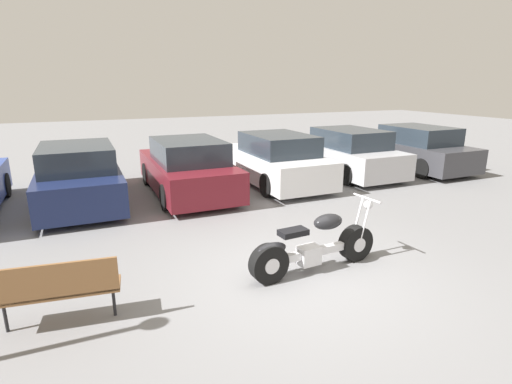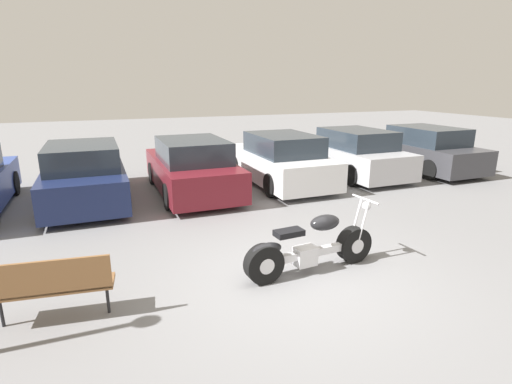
{
  "view_description": "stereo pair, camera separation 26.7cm",
  "coord_description": "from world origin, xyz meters",
  "px_view_note": "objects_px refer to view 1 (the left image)",
  "views": [
    {
      "loc": [
        -2.95,
        -4.84,
        2.91
      ],
      "look_at": [
        0.08,
        2.04,
        0.85
      ],
      "focal_mm": 28.0,
      "sensor_mm": 36.0,
      "label": 1
    },
    {
      "loc": [
        -2.71,
        -4.95,
        2.91
      ],
      "look_at": [
        0.08,
        2.04,
        0.85
      ],
      "focal_mm": 28.0,
      "sensor_mm": 36.0,
      "label": 2
    }
  ],
  "objects_px": {
    "parked_car_navy": "(79,176)",
    "park_bench": "(57,287)",
    "parked_car_white": "(275,160)",
    "parked_car_dark_grey": "(413,149)",
    "parked_car_silver": "(346,153)",
    "parked_car_maroon": "(187,168)",
    "motorcycle": "(313,247)"
  },
  "relations": [
    {
      "from": "park_bench",
      "to": "parked_car_maroon",
      "type": "bearing_deg",
      "value": 61.18
    },
    {
      "from": "motorcycle",
      "to": "parked_car_maroon",
      "type": "height_order",
      "value": "parked_car_maroon"
    },
    {
      "from": "parked_car_maroon",
      "to": "parked_car_dark_grey",
      "type": "relative_size",
      "value": 1.0
    },
    {
      "from": "parked_car_navy",
      "to": "park_bench",
      "type": "bearing_deg",
      "value": -93.28
    },
    {
      "from": "motorcycle",
      "to": "parked_car_silver",
      "type": "height_order",
      "value": "parked_car_silver"
    },
    {
      "from": "parked_car_navy",
      "to": "parked_car_white",
      "type": "relative_size",
      "value": 1.0
    },
    {
      "from": "parked_car_maroon",
      "to": "parked_car_white",
      "type": "height_order",
      "value": "same"
    },
    {
      "from": "park_bench",
      "to": "parked_car_silver",
      "type": "bearing_deg",
      "value": 34.47
    },
    {
      "from": "parked_car_white",
      "to": "parked_car_dark_grey",
      "type": "height_order",
      "value": "same"
    },
    {
      "from": "parked_car_white",
      "to": "parked_car_maroon",
      "type": "bearing_deg",
      "value": -178.04
    },
    {
      "from": "parked_car_navy",
      "to": "parked_car_silver",
      "type": "relative_size",
      "value": 1.0
    },
    {
      "from": "motorcycle",
      "to": "parked_car_dark_grey",
      "type": "bearing_deg",
      "value": 36.26
    },
    {
      "from": "parked_car_maroon",
      "to": "parked_car_dark_grey",
      "type": "height_order",
      "value": "same"
    },
    {
      "from": "parked_car_navy",
      "to": "park_bench",
      "type": "height_order",
      "value": "parked_car_navy"
    },
    {
      "from": "parked_car_navy",
      "to": "parked_car_dark_grey",
      "type": "height_order",
      "value": "same"
    },
    {
      "from": "parked_car_maroon",
      "to": "parked_car_navy",
      "type": "bearing_deg",
      "value": 176.69
    },
    {
      "from": "motorcycle",
      "to": "parked_car_maroon",
      "type": "distance_m",
      "value": 5.43
    },
    {
      "from": "motorcycle",
      "to": "parked_car_white",
      "type": "relative_size",
      "value": 0.52
    },
    {
      "from": "parked_car_silver",
      "to": "park_bench",
      "type": "xyz_separation_m",
      "value": [
        -8.36,
        -5.74,
        -0.14
      ]
    },
    {
      "from": "parked_car_dark_grey",
      "to": "park_bench",
      "type": "xyz_separation_m",
      "value": [
        -11.04,
        -5.5,
        -0.14
      ]
    },
    {
      "from": "parked_car_navy",
      "to": "parked_car_maroon",
      "type": "xyz_separation_m",
      "value": [
        2.68,
        -0.16,
        0.0
      ]
    },
    {
      "from": "parked_car_navy",
      "to": "parked_car_white",
      "type": "bearing_deg",
      "value": -0.68
    },
    {
      "from": "parked_car_dark_grey",
      "to": "parked_car_white",
      "type": "bearing_deg",
      "value": 179.51
    },
    {
      "from": "motorcycle",
      "to": "park_bench",
      "type": "bearing_deg",
      "value": -178.85
    },
    {
      "from": "parked_car_white",
      "to": "parked_car_silver",
      "type": "relative_size",
      "value": 1.0
    },
    {
      "from": "parked_car_navy",
      "to": "parked_car_white",
      "type": "height_order",
      "value": "same"
    },
    {
      "from": "parked_car_white",
      "to": "park_bench",
      "type": "xyz_separation_m",
      "value": [
        -5.68,
        -5.55,
        -0.14
      ]
    },
    {
      "from": "parked_car_maroon",
      "to": "park_bench",
      "type": "height_order",
      "value": "parked_car_maroon"
    },
    {
      "from": "parked_car_white",
      "to": "parked_car_silver",
      "type": "xyz_separation_m",
      "value": [
        2.68,
        0.19,
        0.0
      ]
    },
    {
      "from": "motorcycle",
      "to": "parked_car_white",
      "type": "bearing_deg",
      "value": 69.56
    },
    {
      "from": "parked_car_silver",
      "to": "parked_car_navy",
      "type": "bearing_deg",
      "value": -179.08
    },
    {
      "from": "motorcycle",
      "to": "park_bench",
      "type": "distance_m",
      "value": 3.64
    }
  ]
}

